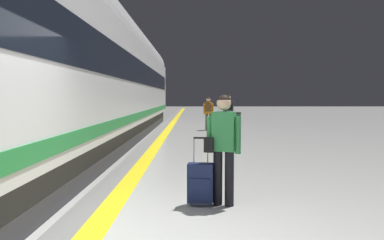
{
  "coord_description": "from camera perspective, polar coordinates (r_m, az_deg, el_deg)",
  "views": [
    {
      "loc": [
        0.49,
        -4.12,
        1.64
      ],
      "look_at": [
        0.46,
        4.44,
        1.11
      ],
      "focal_mm": 34.85,
      "sensor_mm": 36.0,
      "label": 1
    }
  ],
  "objects": [
    {
      "name": "tactile_edge_band",
      "position": [
        14.29,
        -5.88,
        -3.04
      ],
      "size": [
        0.56,
        80.0,
        0.01
      ],
      "primitive_type": "cube",
      "color": "slate",
      "rests_on": "ground"
    },
    {
      "name": "duffel_bag_near",
      "position": [
        18.19,
        3.76,
        -1.14
      ],
      "size": [
        0.44,
        0.26,
        0.36
      ],
      "color": "navy",
      "rests_on": "ground"
    },
    {
      "name": "passenger_mid",
      "position": [
        18.86,
        5.8,
        1.71
      ],
      "size": [
        0.53,
        0.39,
        1.75
      ],
      "color": "brown",
      "rests_on": "ground"
    },
    {
      "name": "safety_line_strip",
      "position": [
        14.26,
        -4.69,
        -3.04
      ],
      "size": [
        0.36,
        80.0,
        0.01
      ],
      "primitive_type": "cube",
      "color": "yellow",
      "rests_on": "ground"
    },
    {
      "name": "traveller_foreground",
      "position": [
        5.61,
        4.9,
        -3.34
      ],
      "size": [
        0.55,
        0.33,
        1.67
      ],
      "color": "black",
      "rests_on": "ground"
    },
    {
      "name": "waste_bin",
      "position": [
        17.85,
        6.96,
        -0.27
      ],
      "size": [
        0.46,
        0.46,
        0.91
      ],
      "color": "#2D6638",
      "rests_on": "ground"
    },
    {
      "name": "rolling_suitcase_foreground",
      "position": [
        5.65,
        1.47,
        -9.6
      ],
      "size": [
        0.4,
        0.27,
        1.04
      ],
      "color": "#19234C",
      "rests_on": "ground"
    },
    {
      "name": "high_speed_train",
      "position": [
        12.43,
        -15.13,
        7.41
      ],
      "size": [
        2.94,
        28.49,
        4.97
      ],
      "color": "#38383D",
      "rests_on": "ground"
    },
    {
      "name": "duffel_bag_mid",
      "position": [
        18.7,
        4.85,
        -1.02
      ],
      "size": [
        0.44,
        0.26,
        0.36
      ],
      "color": "brown",
      "rests_on": "ground"
    },
    {
      "name": "passenger_near",
      "position": [
        18.45,
        2.7,
        1.47
      ],
      "size": [
        0.5,
        0.37,
        1.63
      ],
      "color": "brown",
      "rests_on": "ground"
    }
  ]
}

